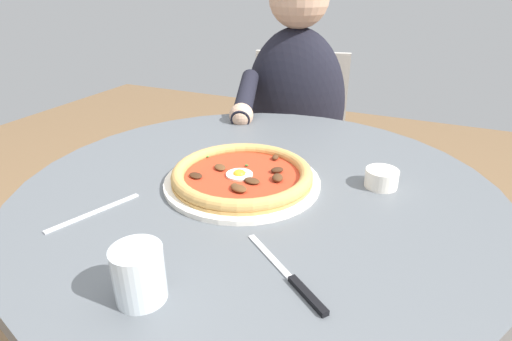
{
  "coord_description": "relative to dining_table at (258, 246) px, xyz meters",
  "views": [
    {
      "loc": [
        -0.3,
        0.67,
        1.14
      ],
      "look_at": [
        0.02,
        -0.04,
        0.76
      ],
      "focal_mm": 28.67,
      "sensor_mm": 36.0,
      "label": 1
    }
  ],
  "objects": [
    {
      "name": "dining_table",
      "position": [
        0.0,
        0.0,
        0.0
      ],
      "size": [
        0.96,
        0.96,
        0.75
      ],
      "color": "#565B60",
      "rests_on": "ground"
    },
    {
      "name": "pizza_on_plate",
      "position": [
        0.03,
        0.01,
        0.17
      ],
      "size": [
        0.32,
        0.32,
        0.04
      ],
      "color": "white",
      "rests_on": "dining_table"
    },
    {
      "name": "water_glass",
      "position": [
        0.01,
        0.35,
        0.18
      ],
      "size": [
        0.07,
        0.07,
        0.08
      ],
      "color": "silver",
      "rests_on": "dining_table"
    },
    {
      "name": "steak_knife",
      "position": [
        -0.17,
        0.25,
        0.15
      ],
      "size": [
        0.16,
        0.13,
        0.01
      ],
      "color": "silver",
      "rests_on": "dining_table"
    },
    {
      "name": "ramekin_capers",
      "position": [
        -0.23,
        -0.1,
        0.17
      ],
      "size": [
        0.07,
        0.07,
        0.04
      ],
      "color": "white",
      "rests_on": "dining_table"
    },
    {
      "name": "fork_utensil",
      "position": [
        0.22,
        0.22,
        0.15
      ],
      "size": [
        0.07,
        0.17,
        0.0
      ],
      "color": "#BCBCC1",
      "rests_on": "dining_table"
    },
    {
      "name": "diner_person",
      "position": [
        0.16,
        -0.67,
        -0.08
      ],
      "size": [
        0.39,
        0.54,
        1.17
      ],
      "color": "#282833",
      "rests_on": "ground"
    },
    {
      "name": "cafe_chair_diner",
      "position": [
        0.19,
        -0.81,
        -0.08
      ],
      "size": [
        0.5,
        0.5,
        0.87
      ],
      "color": "beige",
      "rests_on": "ground"
    }
  ]
}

